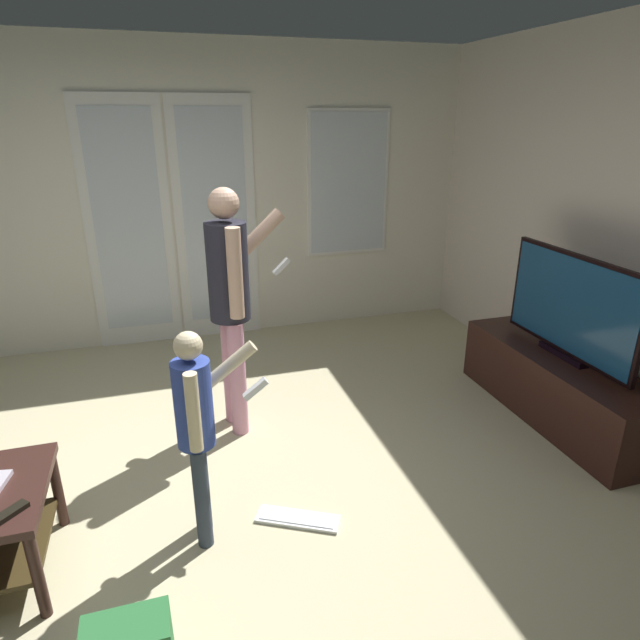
% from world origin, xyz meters
% --- Properties ---
extents(ground_plane, '(6.06, 5.29, 0.02)m').
position_xyz_m(ground_plane, '(0.00, 0.00, -0.01)').
color(ground_plane, beige).
extents(wall_back_with_doors, '(6.06, 0.09, 2.65)m').
position_xyz_m(wall_back_with_doors, '(0.07, 2.61, 1.30)').
color(wall_back_with_doors, white).
rests_on(wall_back_with_doors, ground_plane).
extents(tv_stand, '(0.49, 1.58, 0.46)m').
position_xyz_m(tv_stand, '(2.62, 0.31, 0.23)').
color(tv_stand, '#341A14').
rests_on(tv_stand, ground_plane).
extents(flat_screen_tv, '(0.08, 1.15, 0.71)m').
position_xyz_m(flat_screen_tv, '(2.62, 0.32, 0.82)').
color(flat_screen_tv, black).
rests_on(flat_screen_tv, tv_stand).
extents(person_adult, '(0.58, 0.48, 1.61)m').
position_xyz_m(person_adult, '(0.46, 0.85, 0.97)').
color(person_adult, pink).
rests_on(person_adult, ground_plane).
extents(person_child, '(0.46, 0.30, 1.12)m').
position_xyz_m(person_child, '(0.14, -0.14, 0.67)').
color(person_child, '#333C4C').
rests_on(person_child, ground_plane).
extents(loose_keyboard, '(0.45, 0.32, 0.02)m').
position_xyz_m(loose_keyboard, '(0.61, -0.18, 0.01)').
color(loose_keyboard, white).
rests_on(loose_keyboard, ground_plane).
extents(tv_remote_black, '(0.16, 0.16, 0.02)m').
position_xyz_m(tv_remote_black, '(-0.65, -0.33, 0.48)').
color(tv_remote_black, black).
rests_on(tv_remote_black, coffee_table).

